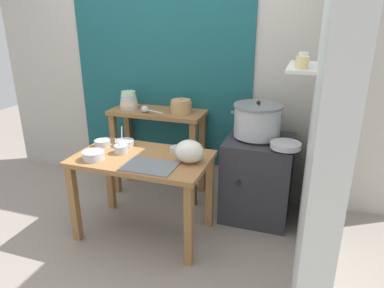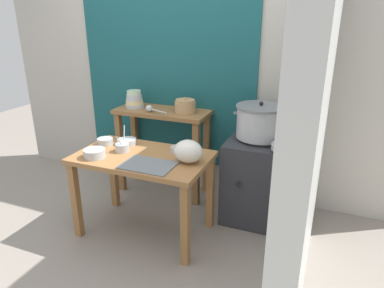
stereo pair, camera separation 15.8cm
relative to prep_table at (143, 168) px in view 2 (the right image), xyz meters
The scene contains 18 objects.
ground_plane 0.62m from the prep_table, 134.67° to the right, with size 9.00×9.00×0.00m, color gray.
wall_back 1.23m from the prep_table, 89.98° to the left, with size 4.40×0.12×2.60m.
wall_right 1.49m from the prep_table, ahead, with size 0.30×3.20×2.60m.
prep_table is the anchor object (origin of this frame).
back_shelf_table 0.77m from the prep_table, 104.25° to the left, with size 0.96×0.40×0.90m.
stove_block 1.09m from the prep_table, 35.42° to the left, with size 0.60×0.61×0.78m.
steamer_pot 1.09m from the prep_table, 37.59° to the left, with size 0.48×0.43×0.32m.
clay_pot 0.83m from the prep_table, 85.02° to the left, with size 0.21×0.21×0.15m.
bowl_stack_enamel 0.96m from the prep_table, 124.10° to the left, with size 0.19×0.19×0.18m.
ladle 0.76m from the prep_table, 112.54° to the left, with size 0.27×0.13×0.07m.
serving_tray 0.25m from the prep_table, 49.06° to the right, with size 0.40×0.28×0.01m, color slate.
plastic_bag 0.45m from the prep_table, ahead, with size 0.23×0.20×0.18m, color silver.
wide_pan 1.19m from the prep_table, 20.53° to the left, with size 0.25×0.25×0.05m, color #B7BABF.
prep_bowl_0 0.34m from the prep_table, 145.50° to the left, with size 0.17×0.17×0.17m.
prep_bowl_1 0.47m from the prep_table, 166.85° to the left, with size 0.14×0.14×0.06m.
prep_bowl_2 0.41m from the prep_table, 151.49° to the right, with size 0.18×0.18×0.07m.
prep_bowl_3 0.33m from the prep_table, 37.94° to the left, with size 0.13×0.13×0.04m.
prep_bowl_4 0.25m from the prep_table, behind, with size 0.12×0.12×0.14m.
Camera 2 is at (1.47, -2.25, 1.81)m, focal length 32.99 mm.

